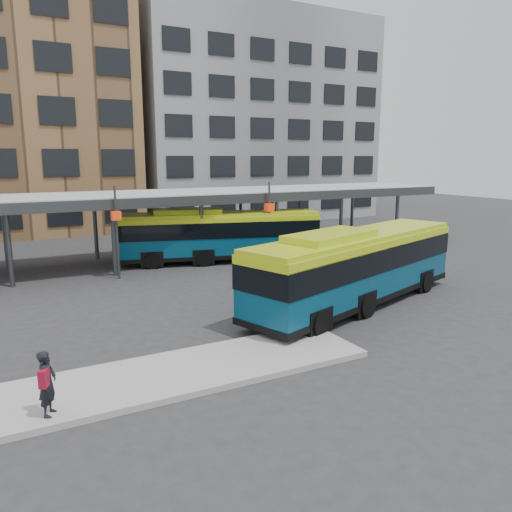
# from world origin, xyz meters

# --- Properties ---
(ground) EXTENTS (120.00, 120.00, 0.00)m
(ground) POSITION_xyz_m (0.00, 0.00, 0.00)
(ground) COLOR #28282B
(ground) RESTS_ON ground
(boarding_island) EXTENTS (14.00, 3.00, 0.18)m
(boarding_island) POSITION_xyz_m (-5.50, -3.00, 0.09)
(boarding_island) COLOR gray
(boarding_island) RESTS_ON ground
(canopy) EXTENTS (40.00, 6.53, 4.80)m
(canopy) POSITION_xyz_m (-0.06, 12.87, 3.91)
(canopy) COLOR #999B9E
(canopy) RESTS_ON ground
(building_grey) EXTENTS (24.00, 14.00, 20.00)m
(building_grey) POSITION_xyz_m (16.00, 32.00, 10.00)
(building_grey) COLOR slate
(building_grey) RESTS_ON ground
(bus_front) EXTENTS (12.41, 6.28, 3.37)m
(bus_front) POSITION_xyz_m (4.81, 0.13, 1.75)
(bus_front) COLOR #073A54
(bus_front) RESTS_ON ground
(bus_rear) EXTENTS (12.03, 5.50, 3.25)m
(bus_rear) POSITION_xyz_m (3.43, 11.23, 1.69)
(bus_rear) COLOR #073A54
(bus_rear) RESTS_ON ground
(pedestrian) EXTENTS (0.61, 0.70, 1.62)m
(pedestrian) POSITION_xyz_m (-7.86, -3.97, 1.00)
(pedestrian) COLOR black
(pedestrian) RESTS_ON boarding_island
(bike_rack) EXTENTS (5.24, 1.33, 1.03)m
(bike_rack) POSITION_xyz_m (12.83, 11.90, 0.47)
(bike_rack) COLOR slate
(bike_rack) RESTS_ON ground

